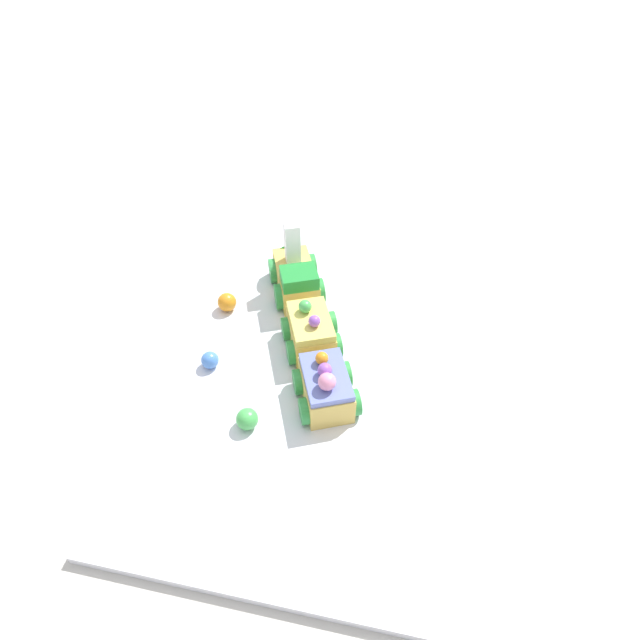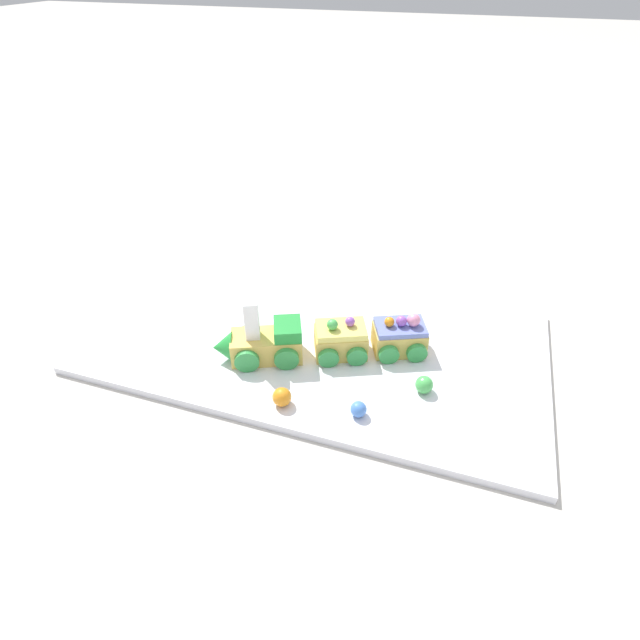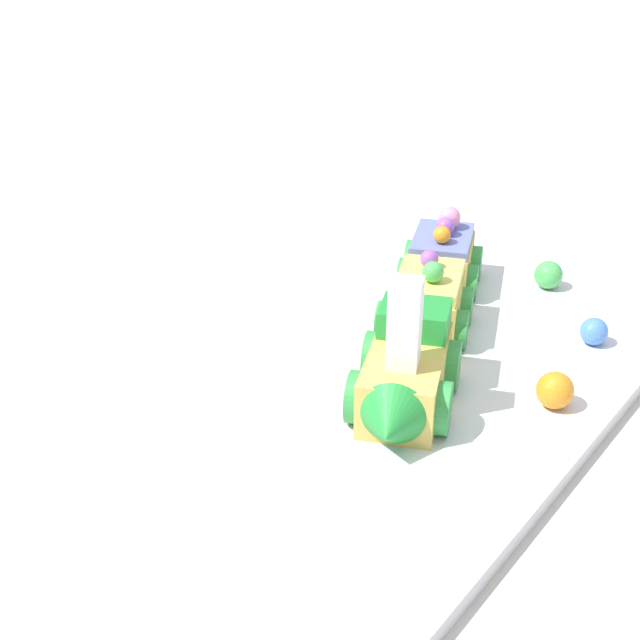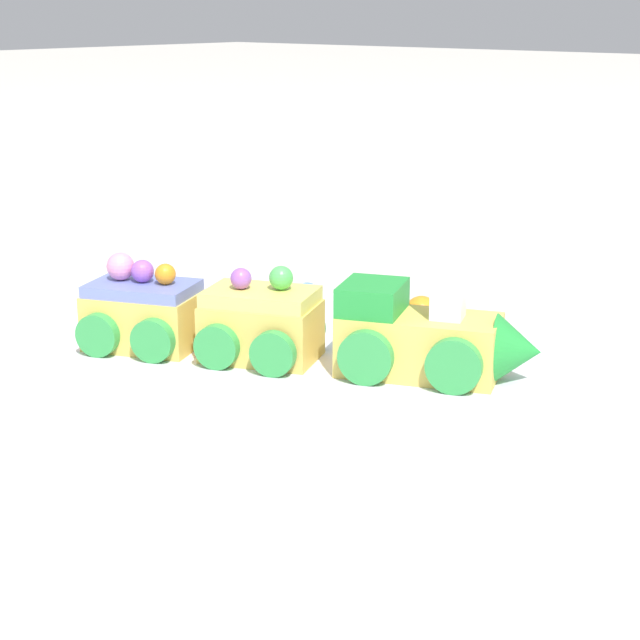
% 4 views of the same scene
% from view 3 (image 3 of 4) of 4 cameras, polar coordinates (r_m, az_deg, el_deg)
% --- Properties ---
extents(ground_plane, '(10.00, 10.00, 0.00)m').
position_cam_3_polar(ground_plane, '(0.69, 3.35, -2.40)').
color(ground_plane, beige).
extents(display_board, '(0.69, 0.37, 0.01)m').
position_cam_3_polar(display_board, '(0.69, 3.36, -1.97)').
color(display_board, white).
rests_on(display_board, ground_plane).
extents(cake_train_locomotive, '(0.14, 0.10, 0.10)m').
position_cam_3_polar(cake_train_locomotive, '(0.59, 5.41, -3.58)').
color(cake_train_locomotive, '#E0BC56').
rests_on(cake_train_locomotive, display_board).
extents(cake_car_lemon, '(0.09, 0.09, 0.06)m').
position_cam_3_polar(cake_car_lemon, '(0.70, 6.90, 1.06)').
color(cake_car_lemon, '#E0BC56').
rests_on(cake_car_lemon, display_board).
extents(cake_car_blueberry, '(0.09, 0.09, 0.07)m').
position_cam_3_polar(cake_car_blueberry, '(0.78, 7.78, 3.87)').
color(cake_car_blueberry, '#E0BC56').
rests_on(cake_car_blueberry, display_board).
extents(gumball_green, '(0.02, 0.02, 0.02)m').
position_cam_3_polar(gumball_green, '(0.80, 14.41, 2.81)').
color(gumball_green, '#4CBC56').
rests_on(gumball_green, display_board).
extents(gumball_blue, '(0.02, 0.02, 0.02)m').
position_cam_3_polar(gumball_blue, '(0.71, 17.13, -0.70)').
color(gumball_blue, '#4C84E0').
rests_on(gumball_blue, display_board).
extents(gumball_orange, '(0.03, 0.03, 0.03)m').
position_cam_3_polar(gumball_orange, '(0.62, 14.69, -4.50)').
color(gumball_orange, orange).
rests_on(gumball_orange, display_board).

